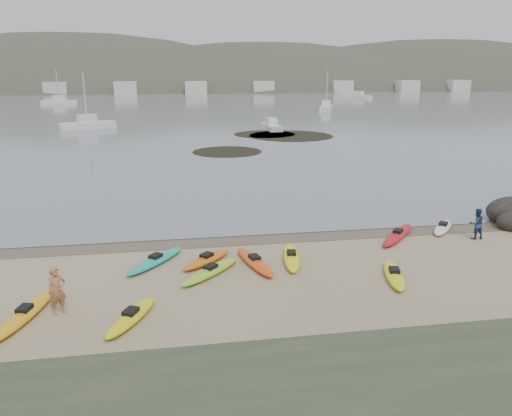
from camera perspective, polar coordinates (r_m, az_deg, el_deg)
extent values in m
plane|color=tan|center=(25.98, 0.00, -3.18)|extent=(600.00, 600.00, 0.00)
plane|color=brown|center=(25.70, 0.11, -3.39)|extent=(60.00, 60.00, 0.00)
plane|color=slate|center=(324.37, -8.95, 14.12)|extent=(1200.00, 1200.00, 0.00)
ellipsoid|color=#1BA89A|center=(22.73, -11.37, -5.90)|extent=(2.83, 3.45, 0.34)
ellipsoid|color=#EDAC13|center=(19.49, -24.88, -10.92)|extent=(1.69, 3.96, 0.34)
ellipsoid|color=yellow|center=(21.58, 15.50, -7.37)|extent=(1.51, 3.24, 0.34)
ellipsoid|color=#E94E14|center=(22.17, -0.18, -6.14)|extent=(1.54, 3.78, 0.34)
ellipsoid|color=red|center=(26.60, 15.89, -2.97)|extent=(3.30, 3.59, 0.34)
ellipsoid|color=yellow|center=(18.07, -14.09, -11.99)|extent=(1.99, 3.09, 0.34)
ellipsoid|color=orange|center=(22.50, -5.65, -5.88)|extent=(2.62, 2.64, 0.34)
ellipsoid|color=#FCF015|center=(22.71, 4.06, -5.63)|extent=(1.31, 3.60, 0.34)
ellipsoid|color=#96D52A|center=(21.24, -5.21, -7.21)|extent=(3.00, 3.11, 0.34)
ellipsoid|color=white|center=(28.55, 20.57, -2.11)|extent=(2.43, 2.72, 0.34)
imported|color=#AA6F44|center=(19.10, -21.79, -8.78)|extent=(0.76, 0.69, 1.75)
imported|color=navy|center=(27.67, 23.88, -1.65)|extent=(0.78, 0.61, 1.60)
cylinder|color=black|center=(51.89, -3.32, 6.43)|extent=(7.19, 7.19, 0.04)
cylinder|color=black|center=(64.19, 4.01, 8.22)|extent=(10.74, 10.74, 0.04)
cylinder|color=black|center=(65.50, 0.99, 8.41)|extent=(7.98, 7.98, 0.04)
cube|color=silver|center=(75.55, -18.71, 8.96)|extent=(7.88, 5.06, 1.07)
cube|color=silver|center=(70.33, 1.76, 9.25)|extent=(2.09, 6.34, 0.88)
cube|color=silver|center=(103.61, 8.02, 11.26)|extent=(4.77, 7.86, 1.07)
cube|color=silver|center=(128.51, -21.58, 11.20)|extent=(8.00, 2.38, 1.11)
cube|color=silver|center=(146.66, 11.65, 12.38)|extent=(6.47, 7.10, 1.05)
ellipsoid|color=#384235|center=(224.60, -20.04, 8.09)|extent=(220.00, 120.00, 80.00)
ellipsoid|color=#384235|center=(219.05, 0.94, 9.57)|extent=(200.00, 110.00, 68.00)
ellipsoid|color=#384235|center=(257.51, 19.72, 9.19)|extent=(230.00, 130.00, 76.00)
cube|color=beige|center=(173.57, -22.58, 12.50)|extent=(7.00, 5.00, 4.00)
cube|color=beige|center=(169.94, -14.49, 13.14)|extent=(7.00, 5.00, 4.00)
cube|color=beige|center=(169.66, -6.17, 13.53)|extent=(7.00, 5.00, 4.00)
cube|color=beige|center=(172.74, 2.03, 13.65)|extent=(7.00, 5.00, 4.00)
cube|color=beige|center=(179.02, 9.80, 13.51)|extent=(7.00, 5.00, 4.00)
cube|color=beige|center=(188.17, 16.92, 13.17)|extent=(7.00, 5.00, 4.00)
cube|color=beige|center=(199.80, 23.27, 12.71)|extent=(7.00, 5.00, 4.00)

